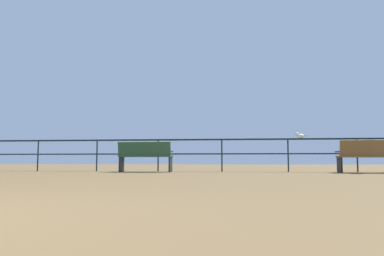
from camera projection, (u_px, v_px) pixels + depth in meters
The scene contains 4 objects.
pier_railing at pixel (158, 147), 11.54m from camera, with size 20.13×0.05×1.02m.
bench_near_left at pixel (145, 155), 10.83m from camera, with size 1.58×0.64×0.89m.
bench_near_right at pixel (367, 155), 10.11m from camera, with size 1.54×0.70×0.90m.
seagull_on_rail at pixel (300, 136), 11.08m from camera, with size 0.38×0.18×0.18m.
Camera 1 is at (2.36, -1.53, 0.35)m, focal length 34.16 mm.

